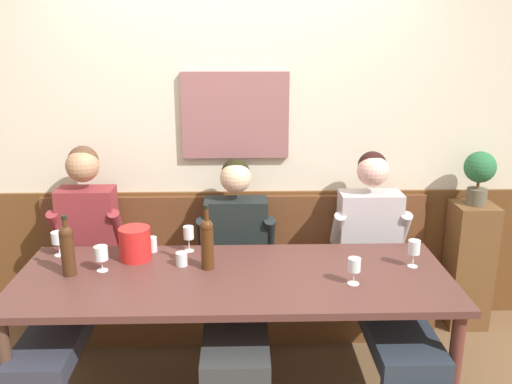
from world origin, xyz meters
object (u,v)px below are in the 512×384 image
wine_glass_left_end (189,234)px  wine_glass_by_bottle (101,254)px  dining_table (234,287)px  wine_bottle_green_tall (207,242)px  wine_bottle_clear_water (67,249)px  wine_glass_near_bucket (354,266)px  wine_glass_mid_left (414,249)px  water_tumbler_right (182,259)px  person_left_seat (236,276)px  ice_bucket (135,244)px  potted_plant (479,172)px  wall_bench (235,292)px  wine_glass_mid_right (58,239)px  person_center_right_seat (381,269)px  person_right_seat (75,267)px  water_tumbler_center (152,244)px

wine_glass_left_end → wine_glass_by_bottle: bearing=-149.5°
dining_table → wine_bottle_green_tall: 0.29m
dining_table → wine_bottle_clear_water: size_ratio=6.95×
wine_glass_near_bucket → wine_glass_mid_left: wine_glass_mid_left is taller
wine_bottle_green_tall → wine_bottle_clear_water: bearing=-175.1°
wine_glass_left_end → water_tumbler_right: bearing=-96.2°
wine_bottle_clear_water → wine_glass_left_end: 0.71m
person_left_seat → water_tumbler_right: 0.41m
ice_bucket → potted_plant: (2.24, 0.52, 0.29)m
wall_bench → water_tumbler_right: 0.83m
wine_glass_left_end → water_tumbler_right: (-0.02, -0.21, -0.07)m
person_left_seat → wine_glass_left_end: size_ratio=8.28×
dining_table → wine_bottle_green_tall: size_ratio=6.38×
wine_glass_mid_left → potted_plant: bearing=46.8°
wine_glass_mid_right → wine_glass_mid_left: size_ratio=0.93×
person_center_right_seat → dining_table: bearing=-159.8°
person_right_seat → water_tumbler_right: size_ratio=16.95×
ice_bucket → wine_glass_mid_right: 0.48m
wine_glass_by_bottle → person_center_right_seat: bearing=8.8°
ice_bucket → water_tumbler_right: size_ratio=2.49×
person_left_seat → wine_glass_near_bucket: 0.82m
dining_table → wine_glass_near_bucket: (0.65, -0.13, 0.18)m
wine_bottle_clear_water → water_tumbler_center: wine_bottle_clear_water is taller
wall_bench → person_left_seat: person_left_seat is taller
wine_glass_mid_left → wine_glass_by_bottle: bearing=-179.8°
wine_bottle_green_tall → wine_glass_mid_left: bearing=-0.6°
ice_bucket → wine_glass_by_bottle: bearing=-135.3°
wine_bottle_clear_water → wine_glass_left_end: wine_bottle_clear_water is taller
person_left_seat → water_tumbler_right: bearing=-150.9°
wall_bench → wine_glass_mid_left: size_ratio=16.89×
wine_glass_left_end → wine_glass_near_bucket: bearing=-27.5°
wine_glass_by_bottle → water_tumbler_right: (0.44, 0.06, -0.06)m
water_tumbler_center → water_tumbler_right: size_ratio=1.17×
wine_bottle_clear_water → potted_plant: bearing=15.7°
person_center_right_seat → wine_glass_mid_left: bearing=-65.6°
person_left_seat → wall_bench: bearing=91.5°
wine_glass_left_end → wine_glass_near_bucket: (0.92, -0.48, -0.01)m
wine_glass_near_bucket → wine_glass_mid_right: 1.76m
person_left_seat → wine_bottle_green_tall: bearing=-126.5°
wall_bench → wine_bottle_green_tall: size_ratio=7.16×
dining_table → person_right_seat: 1.05m
wall_bench → water_tumbler_right: bearing=-117.4°
wine_glass_mid_right → wine_glass_left_end: bearing=3.4°
water_tumbler_center → water_tumbler_right: water_tumbler_center is taller
person_left_seat → potted_plant: (1.65, 0.44, 0.54)m
wine_glass_mid_left → water_tumbler_center: size_ratio=1.73×
wine_bottle_green_tall → wine_glass_left_end: wine_bottle_green_tall is taller
person_center_right_seat → wine_glass_left_end: person_center_right_seat is taller
wine_glass_mid_right → water_tumbler_right: size_ratio=1.89×
dining_table → ice_bucket: bearing=157.7°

